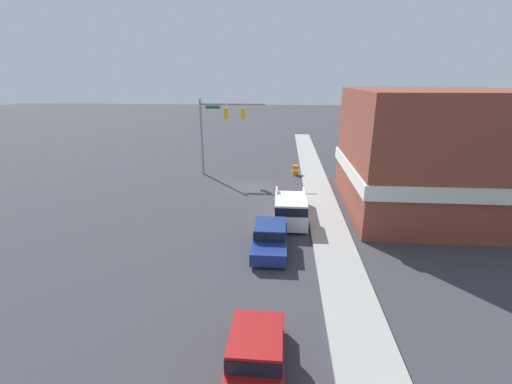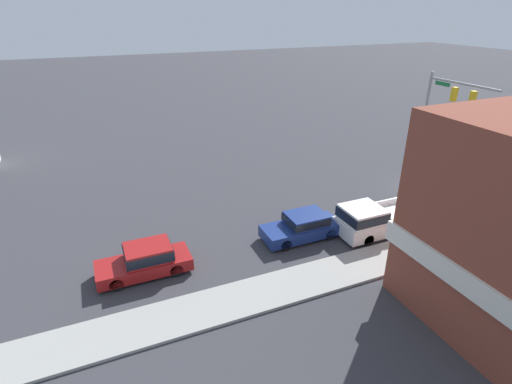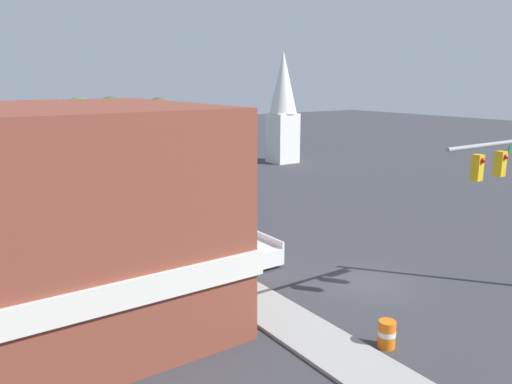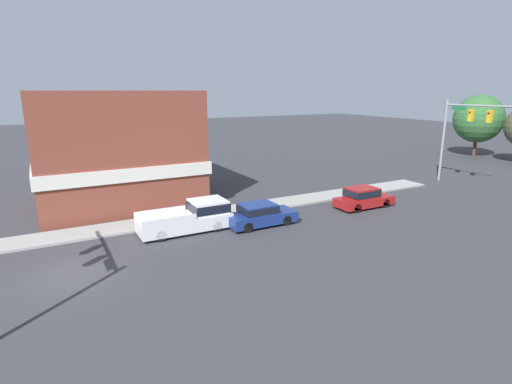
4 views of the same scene
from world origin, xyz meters
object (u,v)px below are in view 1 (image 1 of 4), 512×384
Objects in this scene: car_second_ahead at (256,355)px; car_lead at (270,236)px; pickup_truck_parked at (290,208)px; construction_barrel at (296,170)px.

car_lead is at bearing -90.51° from car_second_ahead.
car_second_ahead is 12.94m from pickup_truck_parked.
pickup_truck_parked reaches higher than construction_barrel.
car_second_ahead is at bearing 89.49° from car_lead.
car_second_ahead is 24.59m from construction_barrel.
construction_barrel is (-1.94, -24.51, -0.28)m from car_second_ahead.
pickup_truck_parked is at bearing 86.71° from construction_barrel.
pickup_truck_parked is (-1.27, -12.88, 0.11)m from car_second_ahead.
pickup_truck_parked reaches higher than car_second_ahead.
car_lead is 15.87m from construction_barrel.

